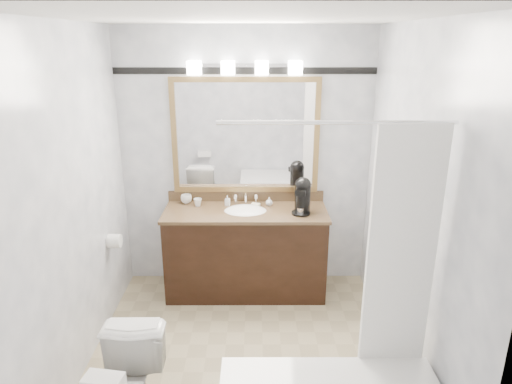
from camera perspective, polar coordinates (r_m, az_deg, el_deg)
room at (r=3.18m, az=-1.74°, el=-2.13°), size 2.42×2.62×2.52m
vanity at (r=4.44m, az=-1.29°, el=-7.23°), size 1.53×0.58×0.97m
mirror at (r=4.35m, az=-1.33°, el=6.99°), size 1.40×0.04×1.10m
vanity_light_bar at (r=4.21m, az=-1.41°, el=15.31°), size 1.02×0.14×0.12m
accent_stripe at (r=4.28m, az=-1.39°, el=14.92°), size 2.40×0.01×0.06m
tp_roll at (r=4.19m, az=-17.28°, el=-5.85°), size 0.11×0.12×0.12m
tissue_box at (r=2.59m, az=-18.51°, el=-21.73°), size 0.21×0.14×0.08m
coffee_maker at (r=4.19m, az=5.84°, el=-0.33°), size 0.18×0.22×0.33m
cup_left at (r=4.50m, az=-8.70°, el=-0.87°), size 0.13×0.13×0.08m
cup_right at (r=4.41m, az=-7.29°, el=-1.29°), size 0.10×0.10×0.07m
soap_bottle_a at (r=4.39m, az=-3.59°, el=-1.07°), size 0.05×0.05×0.10m
soap_bottle_b at (r=4.38m, az=1.65°, el=-1.18°), size 0.07×0.07×0.08m
soap_bar at (r=4.38m, az=-0.04°, el=-1.60°), size 0.09×0.07×0.03m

